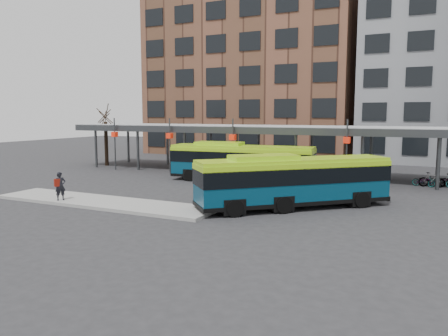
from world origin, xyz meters
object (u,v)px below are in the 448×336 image
(bus_front, at_px, (293,180))
(bus_rear, at_px, (241,161))
(pedestrian, at_px, (60,186))
(tree, at_px, (106,141))

(bus_front, xyz_separation_m, bus_rear, (-6.34, 7.46, 0.01))
(bus_front, height_order, pedestrian, bus_front)
(bus_front, bearing_deg, pedestrian, 156.96)
(tree, bearing_deg, pedestrian, -57.38)
(tree, bearing_deg, bus_rear, -13.33)
(bus_front, distance_m, pedestrian, 13.39)
(tree, relative_size, pedestrian, 3.39)
(tree, distance_m, bus_rear, 16.90)
(tree, distance_m, bus_front, 25.45)
(bus_rear, height_order, pedestrian, bus_rear)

